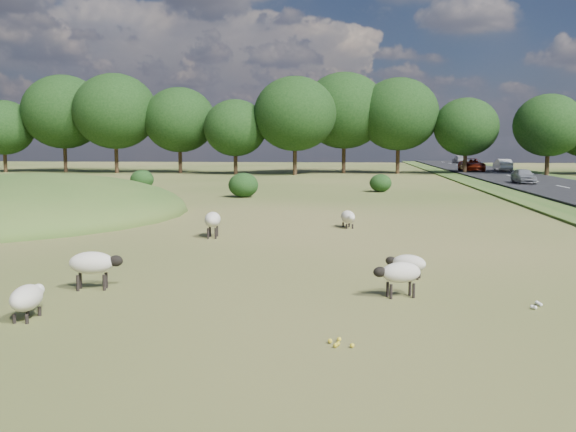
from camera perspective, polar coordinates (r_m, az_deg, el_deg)
The scene contains 15 objects.
ground at distance 38.26m, azimuth -0.62°, elevation 1.24°, with size 160.00×160.00×0.00m, color #335319.
mound at distance 34.14m, azimuth -22.64°, elevation 0.11°, with size 16.00×20.00×4.00m, color #33561E.
road at distance 50.53m, azimuth 23.92°, elevation 2.11°, with size 8.00×150.00×0.25m, color black.
treeline at distance 73.55m, azimuth 1.59°, elevation 8.88°, with size 96.28×14.66×11.70m.
shrubs at distance 45.37m, azimuth -4.41°, elevation 2.99°, with size 19.78×8.59×1.59m.
sheep_0 at distance 14.84m, azimuth 9.88°, elevation -5.01°, with size 1.17×0.74×0.81m.
sheep_1 at distance 23.98m, azimuth -6.71°, elevation -0.32°, with size 0.70×1.36×0.97m.
sheep_2 at distance 17.00m, azimuth 10.59°, elevation -4.15°, with size 1.12×0.73×0.62m.
sheep_3 at distance 16.07m, azimuth -16.93°, elevation -4.03°, with size 1.32×0.75×0.92m.
sheep_4 at distance 26.67m, azimuth 5.36°, elevation -0.10°, with size 0.78×1.30×0.72m.
sheep_5 at distance 13.88m, azimuth -22.17°, elevation -6.73°, with size 0.58×1.22×0.70m.
car_0 at distance 79.85m, azimuth 18.54°, elevation 4.33°, with size 1.48×4.25×1.40m, color white.
car_5 at distance 109.48m, azimuth 15.03°, elevation 4.93°, with size 1.89×4.66×1.35m, color silver.
car_6 at distance 77.77m, azimuth 16.02°, elevation 4.39°, with size 2.45×5.32×1.48m, color maroon.
car_7 at distance 55.60m, azimuth 20.20°, elevation 3.38°, with size 1.45×3.61×1.23m, color #96999D.
Camera 1 is at (4.16, -17.87, 3.50)m, focal length 40.00 mm.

